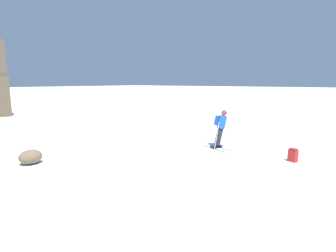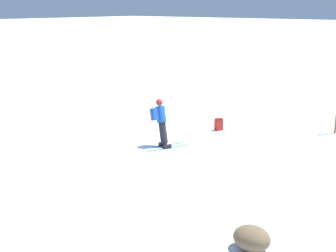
{
  "view_description": "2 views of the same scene",
  "coord_description": "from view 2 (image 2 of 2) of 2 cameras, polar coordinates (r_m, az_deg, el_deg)",
  "views": [
    {
      "loc": [
        -9.14,
        -5.15,
        2.94
      ],
      "look_at": [
        0.36,
        2.0,
        0.93
      ],
      "focal_mm": 28.0,
      "sensor_mm": 36.0,
      "label": 1
    },
    {
      "loc": [
        -9.22,
        12.16,
        4.95
      ],
      "look_at": [
        -0.17,
        1.55,
        1.34
      ],
      "focal_mm": 50.0,
      "sensor_mm": 36.0,
      "label": 2
    }
  ],
  "objects": [
    {
      "name": "skier",
      "position": [
        16.77,
        -0.87,
        0.69
      ],
      "size": [
        1.39,
        1.68,
        1.73
      ],
      "rotation": [
        0.0,
        0.0,
        -0.36
      ],
      "color": "#1E7AC6",
      "rests_on": "ground"
    },
    {
      "name": "spare_backpack",
      "position": [
        19.14,
        6.2,
        0.19
      ],
      "size": [
        0.31,
        0.36,
        0.5
      ],
      "rotation": [
        0.0,
        0.0,
        1.2
      ],
      "color": "#AD231E",
      "rests_on": "ground"
    },
    {
      "name": "exposed_boulder_0",
      "position": [
        10.13,
        10.16,
        -13.32
      ],
      "size": [
        0.8,
        0.68,
        0.52
      ],
      "primitive_type": "ellipsoid",
      "color": "brown",
      "rests_on": "ground"
    },
    {
      "name": "ground_plane",
      "position": [
        16.04,
        3.15,
        -3.48
      ],
      "size": [
        300.0,
        300.0,
        0.0
      ],
      "primitive_type": "plane",
      "color": "white"
    }
  ]
}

